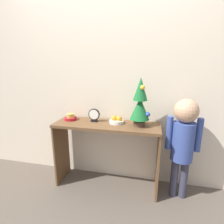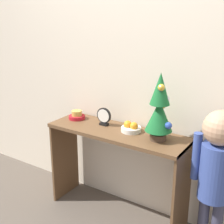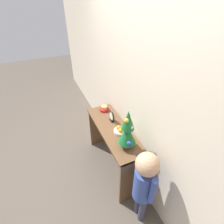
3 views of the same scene
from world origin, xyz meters
The scene contains 8 objects.
ground_plane centered at (0.00, 0.00, 0.00)m, with size 12.00×12.00×0.00m, color brown.
back_wall centered at (0.00, 0.42, 1.25)m, with size 7.00×0.05×2.50m, color beige.
console_table centered at (0.00, 0.19, 0.59)m, with size 1.17×0.38×0.77m.
mini_tree centered at (0.36, 0.20, 1.02)m, with size 0.21×0.20×0.51m.
fruit_bowl centered at (0.11, 0.23, 0.80)m, with size 0.16×0.16×0.09m.
singing_bowl centered at (-0.45, 0.23, 0.80)m, with size 0.14×0.14×0.08m.
desk_clock centered at (-0.16, 0.23, 0.85)m, with size 0.13×0.04×0.15m.
child_figure centered at (0.80, 0.17, 0.70)m, with size 0.34×0.23×1.09m.
Camera 3 is at (1.63, -0.55, 2.30)m, focal length 28.00 mm.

